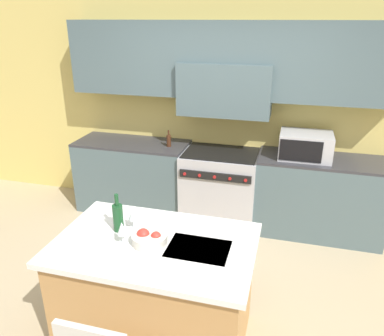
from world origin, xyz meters
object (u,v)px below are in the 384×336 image
at_px(microwave, 305,145).
at_px(wine_bottle, 118,217).
at_px(wine_glass_near, 122,229).
at_px(oil_bottle_on_counter, 169,140).
at_px(wine_glass_far, 133,215).
at_px(range_stove, 220,187).
at_px(fruit_bowl, 149,238).

height_order(microwave, wine_bottle, microwave).
relative_size(wine_glass_near, oil_bottle_on_counter, 0.83).
xyz_separation_m(wine_bottle, wine_glass_far, (0.09, 0.06, 0.00)).
bearing_deg(oil_bottle_on_counter, range_stove, 1.24).
bearing_deg(wine_glass_far, wine_glass_near, -87.18).
distance_m(microwave, wine_glass_far, 2.28).
height_order(wine_bottle, oil_bottle_on_counter, wine_bottle).
height_order(wine_glass_far, fruit_bowl, wine_glass_far).
xyz_separation_m(microwave, wine_glass_near, (-1.27, -2.10, -0.06)).
xyz_separation_m(wine_glass_far, fruit_bowl, (0.19, -0.16, -0.08)).
distance_m(range_stove, fruit_bowl, 2.09).
xyz_separation_m(wine_bottle, wine_glass_near, (0.11, -0.15, 0.00)).
bearing_deg(range_stove, oil_bottle_on_counter, -178.76).
bearing_deg(fruit_bowl, wine_glass_near, -163.95).
relative_size(range_stove, wine_glass_far, 5.38).
bearing_deg(fruit_bowl, microwave, 62.01).
distance_m(wine_glass_near, oil_bottle_on_counter, 2.10).
relative_size(wine_bottle, fruit_bowl, 1.18).
height_order(microwave, oil_bottle_on_counter, microwave).
bearing_deg(wine_glass_far, microwave, 55.80).
bearing_deg(wine_glass_far, fruit_bowl, -40.01).
bearing_deg(microwave, fruit_bowl, -117.99).
xyz_separation_m(microwave, oil_bottle_on_counter, (-1.61, -0.03, -0.07)).
height_order(microwave, wine_glass_far, microwave).
bearing_deg(fruit_bowl, wine_bottle, 160.57).
bearing_deg(wine_bottle, wine_glass_far, 32.57).
distance_m(microwave, fruit_bowl, 2.32).
height_order(wine_glass_near, oil_bottle_on_counter, oil_bottle_on_counter).
xyz_separation_m(range_stove, wine_bottle, (-0.42, -1.93, 0.56)).
xyz_separation_m(range_stove, fruit_bowl, (-0.13, -2.03, 0.49)).
relative_size(range_stove, microwave, 1.60).
height_order(range_stove, wine_bottle, wine_bottle).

